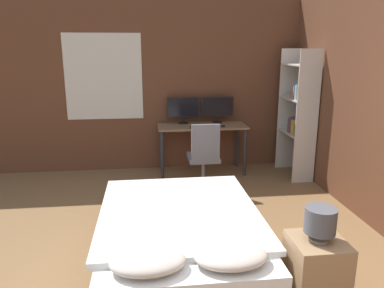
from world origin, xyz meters
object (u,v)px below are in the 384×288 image
office_chair (204,163)px  bookshelf (299,111)px  computer_mouse (223,126)px  monitor_right (218,108)px  monitor_left (183,108)px  nightstand (316,272)px  keyboard (204,127)px  bedside_lamp (320,221)px  bed (181,238)px  desk (202,132)px

office_chair → bookshelf: bookshelf is taller
computer_mouse → office_chair: 0.77m
monitor_right → computer_mouse: monitor_right is taller
monitor_left → bookshelf: 1.78m
nightstand → keyboard: (-0.41, 3.09, 0.51)m
monitor_right → office_chair: (-0.35, -0.88, -0.64)m
bedside_lamp → keyboard: bedside_lamp is taller
office_chair → bookshelf: size_ratio=0.49×
bed → monitor_left: monitor_left is taller
bed → office_chair: bearing=74.8°
monitor_right → desk: bearing=-147.0°
keyboard → bed: bearing=-103.7°
monitor_right → bedside_lamp: bearing=-87.8°
bed → monitor_right: 2.96m
computer_mouse → office_chair: size_ratio=0.07×
nightstand → bookshelf: size_ratio=0.28×
bedside_lamp → keyboard: size_ratio=0.63×
computer_mouse → monitor_left: bearing=148.2°
bookshelf → office_chair: bearing=-167.2°
bedside_lamp → monitor_left: monitor_left is taller
monitor_left → keyboard: monitor_left is taller
keyboard → office_chair: (-0.08, -0.52, -0.41)m
bed → bookshelf: bearing=47.5°
nightstand → monitor_left: 3.60m
bedside_lamp → monitor_right: 3.47m
desk → monitor_left: monitor_left is taller
desk → monitor_right: 0.48m
nightstand → office_chair: 2.62m
monitor_right → keyboard: size_ratio=1.23×
nightstand → computer_mouse: bearing=92.0°
bed → nightstand: (0.98, -0.73, 0.04)m
desk → keyboard: size_ratio=3.33×
monitor_left → monitor_right: same height
bed → bedside_lamp: bearing=-36.6°
office_chair → nightstand: bearing=-79.4°
keyboard → office_chair: size_ratio=0.43×
bookshelf → computer_mouse: bearing=170.8°
bedside_lamp → keyboard: bearing=97.5°
desk → keyboard: bearing=-90.0°
monitor_right → bookshelf: 1.27m
desk → bed: bearing=-102.8°
keyboard → office_chair: bearing=-98.3°
bookshelf → monitor_right: bearing=154.8°
monitor_left → office_chair: 1.11m
bed → bedside_lamp: size_ratio=7.91×
desk → office_chair: bearing=-96.2°
bedside_lamp → keyboard: (-0.41, 3.09, 0.08)m
computer_mouse → desk: bearing=149.3°
monitor_right → office_chair: bearing=-111.8°
bookshelf → monitor_left: bearing=162.4°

